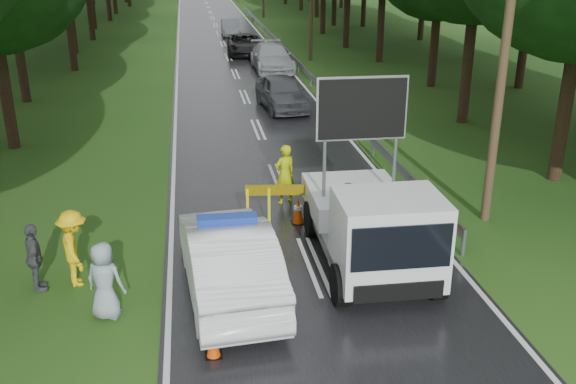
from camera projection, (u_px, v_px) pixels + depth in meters
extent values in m
plane|color=#184012|center=(314.00, 266.00, 15.15)|extent=(160.00, 160.00, 0.00)
cube|color=black|center=(228.00, 57.00, 42.77)|extent=(7.00, 140.00, 0.02)
cylinder|color=gray|center=(464.00, 242.00, 15.55)|extent=(0.12, 0.12, 0.70)
cube|color=gray|center=(283.00, 48.00, 43.10)|extent=(0.05, 60.00, 0.30)
cylinder|color=#4C3D23|center=(507.00, 35.00, 15.91)|extent=(0.24, 0.24, 10.00)
imported|color=white|center=(228.00, 259.00, 13.69)|extent=(2.17, 5.18, 1.67)
cube|color=#1938A5|center=(227.00, 219.00, 13.36)|extent=(1.27, 0.45, 0.17)
cube|color=gray|center=(364.00, 232.00, 15.49)|extent=(2.27, 4.63, 0.27)
cube|color=white|center=(354.00, 199.00, 16.34)|extent=(2.34, 2.66, 0.60)
cube|color=white|center=(388.00, 238.00, 13.39)|extent=(2.22, 1.79, 1.86)
cube|color=black|center=(402.00, 248.00, 12.48)|extent=(2.02, 0.08, 0.93)
cube|color=black|center=(362.00, 109.00, 15.04)|extent=(2.08, 0.17, 1.42)
cylinder|color=black|center=(341.00, 285.00, 13.39)|extent=(0.32, 0.92, 0.92)
cylinder|color=black|center=(436.00, 278.00, 13.65)|extent=(0.32, 0.92, 0.92)
cylinder|color=black|center=(312.00, 219.00, 16.62)|extent=(0.32, 0.92, 0.92)
cylinder|color=black|center=(390.00, 214.00, 16.88)|extent=(0.32, 0.92, 0.92)
cube|color=#F7F60D|center=(248.00, 208.00, 16.98)|extent=(0.08, 0.08, 1.13)
cube|color=#F7F60D|center=(269.00, 208.00, 17.00)|extent=(0.08, 0.08, 1.13)
cube|color=#F7F60D|center=(333.00, 207.00, 17.06)|extent=(0.08, 0.08, 1.13)
cube|color=#F7F60D|center=(354.00, 207.00, 17.08)|extent=(0.08, 0.08, 1.13)
cube|color=#F2CC00|center=(301.00, 190.00, 16.84)|extent=(2.93, 0.40, 0.28)
imported|color=#BECF0B|center=(285.00, 174.00, 18.51)|extent=(0.76, 0.65, 1.78)
imported|color=#1820A2|center=(349.00, 220.00, 15.41)|extent=(1.01, 0.86, 1.84)
imported|color=yellow|center=(74.00, 248.00, 14.06)|extent=(0.95, 1.27, 1.75)
imported|color=#45474E|center=(35.00, 258.00, 13.83)|extent=(0.61, 0.99, 1.57)
imported|color=#8D9CA9|center=(105.00, 281.00, 12.82)|extent=(0.94, 0.79, 1.65)
imported|color=#3B3D42|center=(281.00, 92.00, 29.22)|extent=(2.24, 4.64, 1.53)
imported|color=gray|center=(272.00, 57.00, 38.07)|extent=(2.27, 5.39, 1.55)
imported|color=black|center=(245.00, 45.00, 43.48)|extent=(2.51, 5.08, 1.38)
imported|color=#42464A|center=(230.00, 28.00, 52.35)|extent=(1.45, 4.08, 1.34)
cube|color=black|center=(214.00, 356.00, 11.83)|extent=(0.32, 0.32, 0.03)
cone|color=#F54907|center=(213.00, 341.00, 11.71)|extent=(0.26, 0.26, 0.65)
cube|color=black|center=(318.00, 229.00, 17.05)|extent=(0.32, 0.32, 0.03)
cone|color=#F54907|center=(318.00, 218.00, 16.93)|extent=(0.26, 0.26, 0.65)
cube|color=black|center=(298.00, 223.00, 17.45)|extent=(0.37, 0.37, 0.03)
cone|color=#F54907|center=(298.00, 210.00, 17.31)|extent=(0.30, 0.30, 0.76)
cube|color=black|center=(217.00, 263.00, 15.28)|extent=(0.34, 0.34, 0.03)
cone|color=#F54907|center=(216.00, 249.00, 15.15)|extent=(0.28, 0.28, 0.71)
cube|color=black|center=(430.00, 230.00, 17.01)|extent=(0.37, 0.37, 0.03)
cone|color=#F54907|center=(431.00, 217.00, 16.87)|extent=(0.30, 0.30, 0.75)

